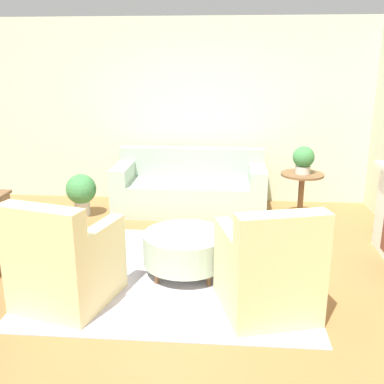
{
  "coord_description": "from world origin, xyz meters",
  "views": [
    {
      "loc": [
        0.54,
        -4.3,
        2.2
      ],
      "look_at": [
        0.15,
        0.55,
        0.75
      ],
      "focal_mm": 42.0,
      "sensor_mm": 36.0,
      "label": 1
    }
  ],
  "objects_px": {
    "armchair_right": "(269,272)",
    "side_table": "(301,188)",
    "ottoman_table": "(185,248)",
    "potted_plant_floor": "(81,191)",
    "couch": "(190,189)",
    "armchair_left": "(64,265)",
    "potted_plant_on_side_table": "(303,159)"
  },
  "relations": [
    {
      "from": "couch",
      "to": "potted_plant_floor",
      "type": "distance_m",
      "value": 1.58
    },
    {
      "from": "potted_plant_on_side_table",
      "to": "couch",
      "type": "bearing_deg",
      "value": 170.82
    },
    {
      "from": "potted_plant_on_side_table",
      "to": "potted_plant_floor",
      "type": "distance_m",
      "value": 3.17
    },
    {
      "from": "side_table",
      "to": "potted_plant_floor",
      "type": "height_order",
      "value": "side_table"
    },
    {
      "from": "armchair_left",
      "to": "potted_plant_on_side_table",
      "type": "bearing_deg",
      "value": 44.88
    },
    {
      "from": "armchair_right",
      "to": "couch",
      "type": "bearing_deg",
      "value": 108.72
    },
    {
      "from": "ottoman_table",
      "to": "side_table",
      "type": "bearing_deg",
      "value": 50.96
    },
    {
      "from": "ottoman_table",
      "to": "potted_plant_on_side_table",
      "type": "distance_m",
      "value": 2.4
    },
    {
      "from": "armchair_left",
      "to": "potted_plant_on_side_table",
      "type": "height_order",
      "value": "potted_plant_on_side_table"
    },
    {
      "from": "armchair_left",
      "to": "armchair_right",
      "type": "xyz_separation_m",
      "value": [
        1.86,
        0.0,
        0.0
      ]
    },
    {
      "from": "ottoman_table",
      "to": "potted_plant_floor",
      "type": "bearing_deg",
      "value": 134.14
    },
    {
      "from": "armchair_left",
      "to": "side_table",
      "type": "distance_m",
      "value": 3.54
    },
    {
      "from": "ottoman_table",
      "to": "armchair_left",
      "type": "bearing_deg",
      "value": -146.41
    },
    {
      "from": "armchair_right",
      "to": "potted_plant_floor",
      "type": "bearing_deg",
      "value": 135.75
    },
    {
      "from": "side_table",
      "to": "potted_plant_on_side_table",
      "type": "xyz_separation_m",
      "value": [
        -0.0,
        0.0,
        0.41
      ]
    },
    {
      "from": "ottoman_table",
      "to": "potted_plant_on_side_table",
      "type": "bearing_deg",
      "value": 50.96
    },
    {
      "from": "armchair_left",
      "to": "side_table",
      "type": "relative_size",
      "value": 1.51
    },
    {
      "from": "couch",
      "to": "potted_plant_floor",
      "type": "bearing_deg",
      "value": -167.5
    },
    {
      "from": "armchair_left",
      "to": "couch",
      "type": "bearing_deg",
      "value": 71.49
    },
    {
      "from": "side_table",
      "to": "potted_plant_on_side_table",
      "type": "relative_size",
      "value": 1.77
    },
    {
      "from": "couch",
      "to": "ottoman_table",
      "type": "relative_size",
      "value": 2.5
    },
    {
      "from": "armchair_right",
      "to": "side_table",
      "type": "distance_m",
      "value": 2.58
    },
    {
      "from": "side_table",
      "to": "armchair_right",
      "type": "bearing_deg",
      "value": -104.65
    },
    {
      "from": "armchair_left",
      "to": "potted_plant_floor",
      "type": "height_order",
      "value": "armchair_left"
    },
    {
      "from": "potted_plant_floor",
      "to": "armchair_left",
      "type": "bearing_deg",
      "value": -75.57
    },
    {
      "from": "couch",
      "to": "ottoman_table",
      "type": "bearing_deg",
      "value": -86.55
    },
    {
      "from": "couch",
      "to": "armchair_right",
      "type": "relative_size",
      "value": 2.16
    },
    {
      "from": "couch",
      "to": "side_table",
      "type": "xyz_separation_m",
      "value": [
        1.59,
        -0.26,
        0.13
      ]
    },
    {
      "from": "ottoman_table",
      "to": "potted_plant_floor",
      "type": "distance_m",
      "value": 2.4
    },
    {
      "from": "armchair_left",
      "to": "potted_plant_floor",
      "type": "relative_size",
      "value": 1.66
    },
    {
      "from": "potted_plant_floor",
      "to": "couch",
      "type": "bearing_deg",
      "value": 12.5
    },
    {
      "from": "armchair_left",
      "to": "ottoman_table",
      "type": "bearing_deg",
      "value": 33.59
    }
  ]
}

